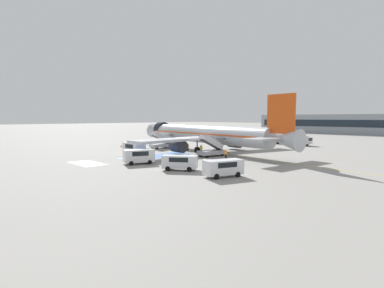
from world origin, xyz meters
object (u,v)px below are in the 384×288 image
(service_van_0, at_px, (223,167))
(service_van_2, at_px, (134,148))
(ground_crew_2, at_px, (226,154))
(terminal_building, at_px, (364,124))
(baggage_cart, at_px, (134,148))
(boarding_stairs_forward, at_px, (162,144))
(boarding_stairs_aft, at_px, (211,151))
(fuel_tanker, at_px, (291,137))
(ground_crew_0, at_px, (180,146))
(traffic_cone_1, at_px, (121,146))
(traffic_cone_0, at_px, (135,145))
(ground_crew_3, at_px, (201,149))
(service_van_3, at_px, (180,161))
(ground_crew_1, at_px, (188,147))
(service_van_1, at_px, (139,155))
(airliner, at_px, (206,135))

(service_van_0, height_order, service_van_2, service_van_2)
(ground_crew_2, bearing_deg, terminal_building, 60.21)
(service_van_0, height_order, baggage_cart, service_van_0)
(boarding_stairs_forward, height_order, baggage_cart, boarding_stairs_forward)
(service_van_0, relative_size, service_van_2, 1.07)
(boarding_stairs_aft, height_order, fuel_tanker, boarding_stairs_aft)
(ground_crew_0, distance_m, traffic_cone_1, 16.59)
(boarding_stairs_aft, relative_size, ground_crew_2, 3.33)
(traffic_cone_0, bearing_deg, baggage_cart, -37.56)
(ground_crew_0, xyz_separation_m, ground_crew_3, (5.50, 0.42, -0.09))
(service_van_2, bearing_deg, boarding_stairs_aft, 132.36)
(ground_crew_0, xyz_separation_m, terminal_building, (7.00, 93.07, 3.03))
(fuel_tanker, distance_m, traffic_cone_1, 41.71)
(service_van_3, distance_m, terminal_building, 108.12)
(boarding_stairs_aft, relative_size, traffic_cone_1, 10.89)
(boarding_stairs_aft, bearing_deg, ground_crew_1, 170.25)
(service_van_1, relative_size, baggage_cart, 1.81)
(fuel_tanker, distance_m, service_van_0, 46.23)
(service_van_0, distance_m, traffic_cone_0, 39.45)
(ground_crew_1, height_order, ground_crew_2, ground_crew_2)
(service_van_2, bearing_deg, service_van_1, 61.26)
(service_van_0, height_order, terminal_building, terminal_building)
(airliner, relative_size, terminal_building, 0.49)
(service_van_1, bearing_deg, boarding_stairs_forward, -26.21)
(fuel_tanker, relative_size, ground_crew_0, 5.30)
(boarding_stairs_forward, distance_m, service_van_0, 33.42)
(fuel_tanker, relative_size, traffic_cone_1, 19.27)
(airliner, height_order, traffic_cone_0, airliner)
(ground_crew_2, bearing_deg, service_van_3, -113.03)
(airliner, relative_size, boarding_stairs_aft, 7.90)
(service_van_2, distance_m, ground_crew_2, 16.56)
(traffic_cone_0, height_order, traffic_cone_1, traffic_cone_0)
(traffic_cone_0, bearing_deg, service_van_1, -32.65)
(service_van_1, bearing_deg, terminal_building, -68.52)
(service_van_0, bearing_deg, service_van_2, -169.74)
(ground_crew_3, height_order, traffic_cone_1, ground_crew_3)
(fuel_tanker, height_order, service_van_0, fuel_tanker)
(service_van_2, height_order, terminal_building, terminal_building)
(ground_crew_1, bearing_deg, traffic_cone_0, 161.52)
(boarding_stairs_aft, distance_m, ground_crew_0, 9.68)
(ground_crew_0, relative_size, ground_crew_1, 1.14)
(boarding_stairs_forward, distance_m, ground_crew_1, 7.78)
(ground_crew_3, bearing_deg, service_van_2, -138.53)
(airliner, bearing_deg, service_van_0, -125.21)
(service_van_2, bearing_deg, ground_crew_0, 176.78)
(service_van_3, height_order, baggage_cart, service_van_3)
(ground_crew_2, bearing_deg, fuel_tanker, 65.56)
(service_van_3, relative_size, baggage_cart, 1.76)
(service_van_3, bearing_deg, traffic_cone_1, -144.90)
(service_van_2, height_order, baggage_cart, service_van_2)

